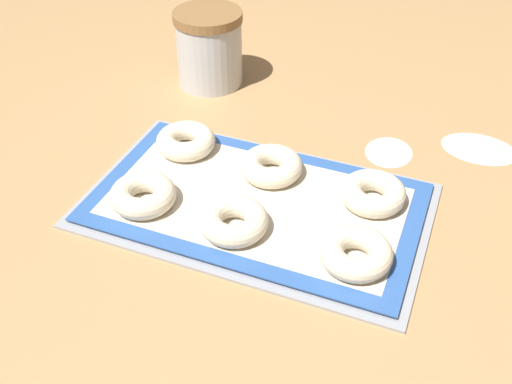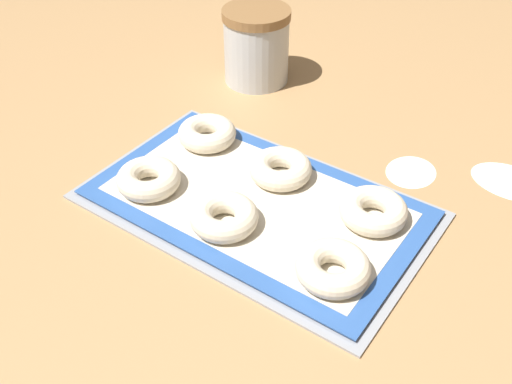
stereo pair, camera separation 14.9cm
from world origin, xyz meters
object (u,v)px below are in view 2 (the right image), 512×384
object	(u,v)px
bagel_back_right	(373,211)
bagel_back_center	(280,169)
baking_tray	(256,205)
bagel_front_right	(333,268)
flour_canister	(256,46)
bagel_front_left	(149,179)
bagel_front_center	(224,217)
bagel_back_left	(207,133)

from	to	relation	value
bagel_back_right	bagel_back_center	bearing A→B (deg)	177.47
baking_tray	bagel_front_right	size ratio (longest dim) A/B	5.19
flour_canister	bagel_front_right	bearing A→B (deg)	-44.80
bagel_front_right	baking_tray	bearing A→B (deg)	157.78
bagel_front_right	flour_canister	world-z (taller)	flour_canister
flour_canister	bagel_back_right	bearing A→B (deg)	-34.08
bagel_back_center	bagel_front_right	bearing A→B (deg)	-38.90
bagel_front_left	bagel_back_right	bearing A→B (deg)	22.46
bagel_front_left	flour_canister	world-z (taller)	flour_canister
bagel_back_center	flour_canister	world-z (taller)	flour_canister
bagel_front_right	bagel_back_right	distance (m)	0.12
bagel_front_center	bagel_back_left	xyz separation A→B (m)	(-0.14, 0.14, 0.00)
baking_tray	bagel_back_right	xyz separation A→B (m)	(0.15, 0.06, 0.02)
baking_tray	bagel_back_center	bearing A→B (deg)	91.54
baking_tray	bagel_front_right	distance (m)	0.17
baking_tray	bagel_front_right	bearing A→B (deg)	-22.22
bagel_front_center	bagel_back_right	size ratio (longest dim) A/B	1.00
bagel_front_left	bagel_front_center	distance (m)	0.14
bagel_back_right	baking_tray	bearing A→B (deg)	-159.08
bagel_front_left	bagel_front_center	size ratio (longest dim) A/B	1.00
baking_tray	flour_canister	distance (m)	0.38
bagel_front_right	bagel_back_right	bearing A→B (deg)	93.42
bagel_back_left	bagel_front_center	bearing A→B (deg)	-44.93
bagel_back_left	flour_canister	world-z (taller)	flour_canister
bagel_front_center	bagel_back_right	distance (m)	0.20
bagel_front_center	flour_canister	xyz separation A→B (m)	(-0.21, 0.37, 0.04)
bagel_front_center	bagel_front_right	distance (m)	0.16
bagel_front_left	bagel_front_right	world-z (taller)	same
bagel_back_left	bagel_back_center	world-z (taller)	same
baking_tray	bagel_front_right	xyz separation A→B (m)	(0.16, -0.06, 0.02)
baking_tray	bagel_back_center	xyz separation A→B (m)	(-0.00, 0.06, 0.02)
bagel_front_left	bagel_back_center	distance (m)	0.19
baking_tray	bagel_back_right	size ratio (longest dim) A/B	5.19
flour_canister	bagel_back_left	bearing A→B (deg)	-74.02
bagel_back_left	bagel_back_right	distance (m)	0.30
bagel_front_left	bagel_back_right	world-z (taller)	same
bagel_front_right	bagel_back_right	size ratio (longest dim) A/B	1.00
bagel_back_right	flour_canister	size ratio (longest dim) A/B	0.67
bagel_front_left	bagel_back_left	size ratio (longest dim) A/B	1.00
bagel_front_center	bagel_back_left	bearing A→B (deg)	135.07
bagel_front_center	bagel_back_center	world-z (taller)	same
bagel_front_left	bagel_back_center	xyz separation A→B (m)	(0.14, 0.13, 0.00)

